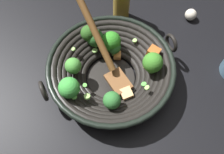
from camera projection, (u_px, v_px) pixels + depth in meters
name	position (u px, v px, depth m)	size (l,w,h in m)	color
ground_plane	(111.00, 79.00, 0.70)	(4.00, 4.00, 0.00)	black
wok	(110.00, 69.00, 0.65)	(0.37, 0.35, 0.22)	black
garlic_bulb	(191.00, 15.00, 0.79)	(0.04, 0.04, 0.04)	silver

